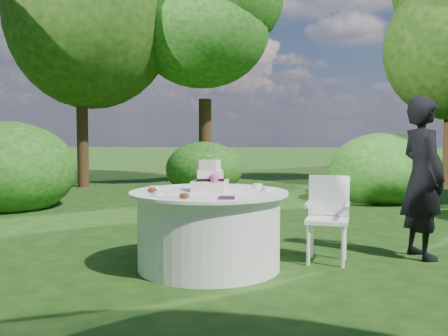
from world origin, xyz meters
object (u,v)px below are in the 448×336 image
Objects in this scene: table at (209,230)px; cake at (210,180)px; napkins at (227,198)px; chair at (328,212)px; guest at (423,178)px.

table is 3.62× the size of cake.
table is at bearing 110.35° from napkins.
chair is at bearing 16.37° from cake.
chair reaches higher than table.
guest is 2.37m from table.
table is (-2.24, -0.59, -0.48)m from guest.
guest is 1.94× the size of chair.
chair is at bearing 86.36° from guest.
guest reaches higher than chair.
napkins is 0.09× the size of table.
cake is 1.31m from chair.
cake is at bearing 65.81° from table.
table is at bearing 89.57° from guest.
napkins is 0.62m from cake.
guest reaches higher than napkins.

